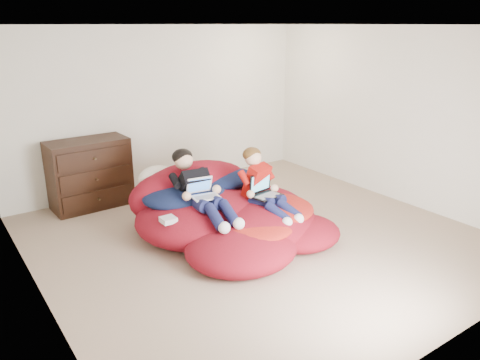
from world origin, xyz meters
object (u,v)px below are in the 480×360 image
object	(u,v)px
laptop_black	(264,190)
dresser	(90,174)
beanbag_pile	(228,214)
laptop_white	(203,192)
older_boy	(197,186)
younger_boy	(263,183)

from	to	relation	value
laptop_black	dresser	bearing A→B (deg)	124.45
beanbag_pile	laptop_white	xyz separation A→B (m)	(-0.37, -0.02, 0.38)
beanbag_pile	older_boy	distance (m)	0.57
dresser	laptop_black	size ratio (longest dim) A/B	2.78
dresser	older_boy	size ratio (longest dim) A/B	0.86
older_boy	laptop_black	distance (m)	0.82
beanbag_pile	laptop_white	size ratio (longest dim) A/B	6.71
younger_boy	laptop_black	distance (m)	0.08
dresser	younger_boy	size ratio (longest dim) A/B	1.13
younger_boy	laptop_black	world-z (taller)	younger_boy
dresser	laptop_black	bearing A→B (deg)	-55.55
beanbag_pile	younger_boy	distance (m)	0.58
older_boy	laptop_black	size ratio (longest dim) A/B	3.21
dresser	beanbag_pile	xyz separation A→B (m)	(1.11, -1.88, -0.24)
older_boy	younger_boy	xyz separation A→B (m)	(0.73, -0.33, -0.02)
younger_boy	laptop_white	bearing A→B (deg)	164.07
beanbag_pile	younger_boy	xyz separation A→B (m)	(0.36, -0.23, 0.40)
dresser	older_boy	distance (m)	1.93
laptop_white	laptop_black	size ratio (longest dim) A/B	0.86
dresser	younger_boy	bearing A→B (deg)	-55.18
laptop_black	laptop_white	bearing A→B (deg)	161.95
younger_boy	dresser	bearing A→B (deg)	124.82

